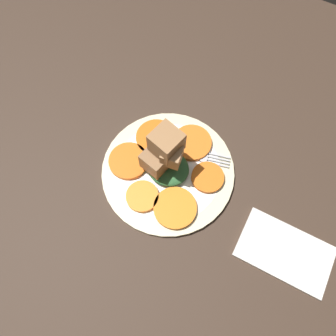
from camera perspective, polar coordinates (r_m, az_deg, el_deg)
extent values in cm
cube|color=#38281E|center=(66.05, 0.00, -1.03)|extent=(120.00, 120.00, 2.00)
cylinder|color=beige|center=(64.66, 0.00, -0.54)|extent=(26.06, 26.06, 1.00)
cylinder|color=white|center=(64.61, 0.00, -0.53)|extent=(20.85, 20.85, 1.00)
cylinder|color=orange|center=(64.85, -6.88, 1.24)|extent=(7.83, 7.83, 0.86)
cylinder|color=orange|center=(61.99, -4.50, -4.94)|extent=(6.21, 6.21, 0.86)
cylinder|color=orange|center=(61.18, 1.24, -6.96)|extent=(8.09, 8.09, 0.86)
cylinder|color=orange|center=(63.53, 6.92, -1.63)|extent=(6.34, 6.34, 0.86)
cylinder|color=orange|center=(66.29, 4.18, 4.42)|extent=(7.93, 7.93, 0.86)
cylinder|color=#D45F13|center=(66.67, -2.08, 5.29)|extent=(8.19, 8.19, 0.86)
ellipsoid|color=#2D6033|center=(63.05, 0.00, 0.05)|extent=(8.31, 7.48, 2.28)
cube|color=#9E754C|center=(61.07, -0.83, 2.31)|extent=(3.96, 3.96, 3.31)
cube|color=brown|center=(60.04, -2.13, 1.37)|extent=(5.34, 5.34, 4.44)
cube|color=olive|center=(56.01, -0.28, 4.48)|extent=(5.85, 5.85, 4.78)
cube|color=#9E754C|center=(57.35, 0.85, 2.46)|extent=(3.88, 3.88, 3.40)
cube|color=#B2B2B7|center=(65.64, 0.93, 3.13)|extent=(11.22, 3.76, 0.40)
cube|color=#B2B2B7|center=(65.38, 6.33, 1.91)|extent=(1.88, 2.57, 0.40)
cube|color=#B2B2B7|center=(65.90, 8.97, 2.12)|extent=(4.39, 1.36, 0.40)
cube|color=#B2B2B7|center=(65.61, 8.86, 1.60)|extent=(4.39, 1.36, 0.40)
cube|color=#B2B2B7|center=(65.33, 8.76, 1.08)|extent=(4.39, 1.36, 0.40)
cube|color=#B2B2B7|center=(65.05, 8.65, 0.56)|extent=(4.39, 1.36, 0.40)
cube|color=silver|center=(64.19, 19.66, -13.57)|extent=(16.38, 9.83, 0.80)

